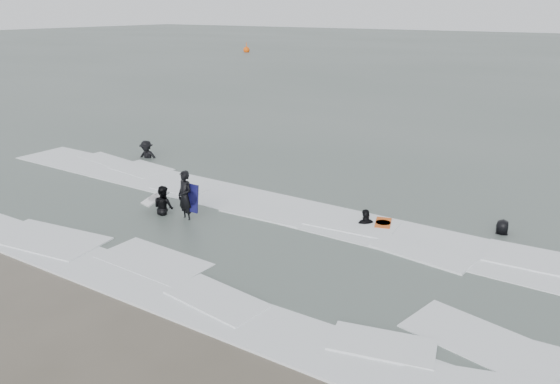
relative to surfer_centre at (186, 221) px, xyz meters
The scene contains 9 objects.
ground 4.38m from the surfer_centre, 50.65° to the right, with size 320.00×320.00×0.00m, color brown.
surfer_centre is the anchor object (origin of this frame).
surfer_wading 1.03m from the surfer_centre, behind, with size 0.79×0.61×1.62m, color black.
surfer_breaker 8.52m from the surfer_centre, 145.46° to the left, with size 1.14×0.65×1.76m, color black.
surfer_right_near 6.09m from the surfer_centre, 29.25° to the left, with size 1.01×0.42×1.73m, color black.
surfer_right_far 10.38m from the surfer_centre, 26.70° to the left, with size 0.81×0.53×1.66m, color black.
surf_foam 2.80m from the surfer_centre, ahead, with size 30.03×9.06×0.09m.
bodyboards 1.99m from the surfer_centre, 35.35° to the left, with size 7.98×4.29×1.25m.
buoy 71.91m from the surfer_centre, 125.32° to the left, with size 1.00×1.00×1.65m.
Camera 1 is at (9.49, -9.27, 6.94)m, focal length 35.00 mm.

